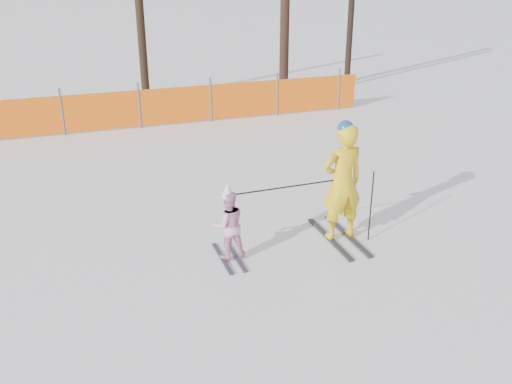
% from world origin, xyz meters
% --- Properties ---
extents(ground, '(120.00, 120.00, 0.00)m').
position_xyz_m(ground, '(0.00, 0.00, 0.00)').
color(ground, white).
rests_on(ground, ground).
extents(adult, '(0.74, 1.57, 2.06)m').
position_xyz_m(adult, '(1.44, 0.37, 1.03)').
color(adult, black).
rests_on(adult, ground).
extents(child, '(0.54, 1.02, 1.30)m').
position_xyz_m(child, '(-0.51, 0.34, 0.59)').
color(child, black).
rests_on(child, ground).
extents(ski_poles, '(2.28, 0.22, 1.23)m').
position_xyz_m(ski_poles, '(1.06, 0.28, 0.88)').
color(ski_poles, black).
rests_on(ski_poles, ground).
extents(safety_fence, '(16.57, 0.06, 1.25)m').
position_xyz_m(safety_fence, '(-2.47, 8.04, 0.56)').
color(safety_fence, '#595960').
rests_on(safety_fence, ground).
extents(tree_trunks, '(7.44, 1.24, 6.63)m').
position_xyz_m(tree_trunks, '(3.46, 10.67, 3.04)').
color(tree_trunks, '#311D16').
rests_on(tree_trunks, ground).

